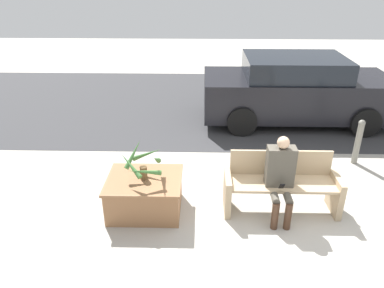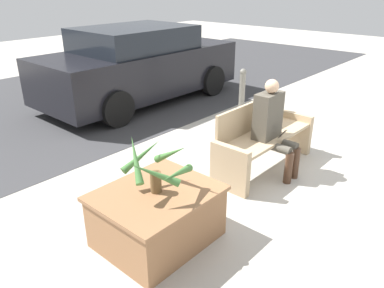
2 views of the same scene
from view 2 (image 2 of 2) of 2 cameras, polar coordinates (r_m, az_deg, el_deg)
ground_plane at (r=5.29m, az=14.69°, el=-4.29°), size 30.00×30.00×0.00m
road_surface at (r=8.79m, az=-17.52°, el=6.66°), size 20.00×6.00×0.01m
bench at (r=5.20m, az=10.68°, el=0.92°), size 1.74×0.55×0.91m
person_seated at (r=4.97m, az=12.17°, el=3.14°), size 0.41×0.57×1.28m
planter_box at (r=3.76m, az=-5.31°, el=-10.64°), size 1.13×0.94×0.56m
potted_plant at (r=3.47m, az=-5.53°, el=-3.31°), size 0.64×0.63×0.56m
parked_car at (r=8.14m, az=-8.03°, el=11.85°), size 4.35×1.98×1.56m
bollard_post at (r=7.35m, az=7.64°, el=8.08°), size 0.12×0.12×0.89m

